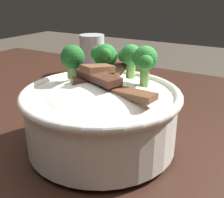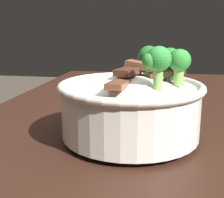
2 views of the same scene
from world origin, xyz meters
TOP-DOWN VIEW (x-y plane):
  - rice_bowl at (0.05, 0.07)m, footprint 0.23×0.23m

SIDE VIEW (x-z plane):
  - rice_bowl at x=0.05m, z-range 0.76..0.91m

